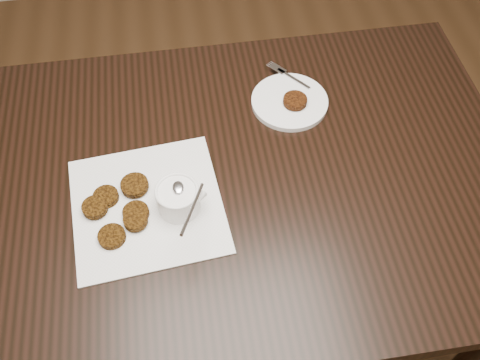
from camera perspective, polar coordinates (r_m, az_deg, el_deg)
name	(u,v)px	position (r m, az deg, el deg)	size (l,w,h in m)	color
floor	(238,351)	(1.80, -0.18, -17.88)	(4.00, 4.00, 0.00)	#51331B
table	(221,255)	(1.52, -2.05, -8.06)	(1.39, 0.90, 0.75)	black
napkin	(147,205)	(1.17, -9.94, -2.71)	(0.32, 0.32, 0.00)	white
sauce_ramekin	(176,190)	(1.10, -6.86, -1.06)	(0.12, 0.12, 0.13)	white
patty_cluster	(120,210)	(1.16, -12.79, -3.21)	(0.20, 0.20, 0.02)	brown
plate_with_patty	(290,100)	(1.34, 5.38, 8.61)	(0.19, 0.19, 0.03)	white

